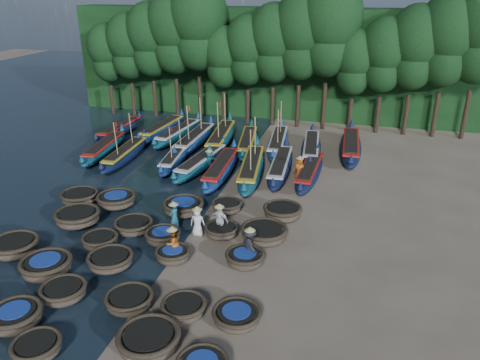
% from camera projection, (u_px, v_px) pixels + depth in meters
% --- Properties ---
extents(ground, '(120.00, 120.00, 0.00)m').
position_uv_depth(ground, '(197.00, 225.00, 25.09)').
color(ground, '#7F6F5D').
rests_on(ground, ground).
extents(foliage_wall, '(40.00, 3.00, 10.00)m').
position_uv_depth(foliage_wall, '(279.00, 64.00, 44.09)').
color(foliage_wall, black).
rests_on(foliage_wall, ground).
extents(coracle_1, '(2.35, 2.35, 0.80)m').
position_uv_depth(coracle_1, '(16.00, 317.00, 17.44)').
color(coracle_1, '#4F4031').
rests_on(coracle_1, ground).
extents(coracle_2, '(1.97, 1.97, 0.64)m').
position_uv_depth(coracle_2, '(37.00, 348.00, 16.10)').
color(coracle_2, '#4F4031').
rests_on(coracle_2, ground).
extents(coracle_3, '(2.68, 2.68, 0.81)m').
position_uv_depth(coracle_3, '(149.00, 340.00, 16.28)').
color(coracle_3, '#4F4031').
rests_on(coracle_3, ground).
extents(coracle_5, '(2.72, 2.72, 0.85)m').
position_uv_depth(coracle_5, '(46.00, 266.00, 20.53)').
color(coracle_5, '#4F4031').
rests_on(coracle_5, ground).
extents(coracle_6, '(1.91, 1.91, 0.69)m').
position_uv_depth(coracle_6, '(64.00, 292.00, 18.98)').
color(coracle_6, '#4F4031').
rests_on(coracle_6, ground).
extents(coracle_7, '(2.08, 2.08, 0.66)m').
position_uv_depth(coracle_7, '(129.00, 300.00, 18.49)').
color(coracle_7, '#4F4031').
rests_on(coracle_7, ground).
extents(coracle_8, '(1.80, 1.80, 0.67)m').
position_uv_depth(coracle_8, '(184.00, 308.00, 18.04)').
color(coracle_8, '#4F4031').
rests_on(coracle_8, ground).
extents(coracle_9, '(1.90, 1.90, 0.64)m').
position_uv_depth(coracle_9, '(237.00, 316.00, 17.62)').
color(coracle_9, '#4F4031').
rests_on(coracle_9, ground).
extents(coracle_10, '(2.28, 2.28, 0.82)m').
position_uv_depth(coracle_10, '(15.00, 246.00, 22.12)').
color(coracle_10, '#4F4031').
rests_on(coracle_10, ground).
extents(coracle_11, '(2.13, 2.13, 0.66)m').
position_uv_depth(coracle_11, '(100.00, 241.00, 22.79)').
color(coracle_11, '#4F4031').
rests_on(coracle_11, ground).
extents(coracle_12, '(2.49, 2.49, 0.70)m').
position_uv_depth(coracle_12, '(110.00, 260.00, 21.13)').
color(coracle_12, '#4F4031').
rests_on(coracle_12, ground).
extents(coracle_13, '(1.90, 1.90, 0.64)m').
position_uv_depth(coracle_13, '(173.00, 254.00, 21.64)').
color(coracle_13, '#4F4031').
rests_on(coracle_13, ground).
extents(coracle_14, '(2.09, 2.09, 0.70)m').
position_uv_depth(coracle_14, '(245.00, 258.00, 21.28)').
color(coracle_14, '#4F4031').
rests_on(coracle_14, ground).
extents(coracle_15, '(2.41, 2.41, 0.84)m').
position_uv_depth(coracle_15, '(77.00, 217.00, 24.85)').
color(coracle_15, '#4F4031').
rests_on(coracle_15, ground).
extents(coracle_16, '(2.14, 2.14, 0.70)m').
position_uv_depth(coracle_16, '(134.00, 226.00, 24.13)').
color(coracle_16, '#4F4031').
rests_on(coracle_16, ground).
extents(coracle_17, '(2.00, 2.00, 0.69)m').
position_uv_depth(coracle_17, '(163.00, 236.00, 23.15)').
color(coracle_17, '#4F4031').
rests_on(coracle_17, ground).
extents(coracle_18, '(1.95, 1.95, 0.63)m').
position_uv_depth(coracle_18, '(222.00, 230.00, 23.76)').
color(coracle_18, '#4F4031').
rests_on(coracle_18, ground).
extents(coracle_19, '(2.81, 2.81, 0.78)m').
position_uv_depth(coracle_19, '(264.00, 233.00, 23.33)').
color(coracle_19, '#4F4031').
rests_on(coracle_19, ground).
extents(coracle_20, '(2.20, 2.20, 0.71)m').
position_uv_depth(coracle_20, '(80.00, 197.00, 27.42)').
color(coracle_20, '#4F4031').
rests_on(coracle_20, ground).
extents(coracle_21, '(2.26, 2.26, 0.78)m').
position_uv_depth(coracle_21, '(116.00, 200.00, 26.93)').
color(coracle_21, '#4F4031').
rests_on(coracle_21, ground).
extents(coracle_22, '(2.86, 2.86, 0.80)m').
position_uv_depth(coracle_22, '(183.00, 207.00, 26.05)').
color(coracle_22, '#4F4031').
rests_on(coracle_22, ground).
extents(coracle_23, '(2.01, 2.01, 0.66)m').
position_uv_depth(coracle_23, '(227.00, 206.00, 26.35)').
color(coracle_23, '#4F4031').
rests_on(coracle_23, ground).
extents(coracle_24, '(2.14, 2.14, 0.80)m').
position_uv_depth(coracle_24, '(282.00, 212.00, 25.50)').
color(coracle_24, '#4F4031').
rests_on(coracle_24, ground).
extents(long_boat_1, '(2.33, 7.81, 1.38)m').
position_uv_depth(long_boat_1, '(104.00, 148.00, 35.22)').
color(long_boat_1, '#0D474D').
rests_on(long_boat_1, ground).
extents(long_boat_2, '(1.83, 7.77, 3.31)m').
position_uv_depth(long_boat_2, '(125.00, 154.00, 33.99)').
color(long_boat_2, '#0F1339').
rests_on(long_boat_2, ground).
extents(long_boat_3, '(2.12, 7.35, 3.14)m').
position_uv_depth(long_boat_3, '(176.00, 157.00, 33.45)').
color(long_boat_3, navy).
rests_on(long_boat_3, ground).
extents(long_boat_4, '(2.37, 8.00, 1.42)m').
position_uv_depth(long_boat_4, '(201.00, 162.00, 32.37)').
color(long_boat_4, '#0D474D').
rests_on(long_boat_4, ground).
extents(long_boat_5, '(1.82, 8.21, 1.45)m').
position_uv_depth(long_boat_5, '(221.00, 169.00, 31.21)').
color(long_boat_5, navy).
rests_on(long_boat_5, ground).
extents(long_boat_6, '(2.71, 8.85, 3.79)m').
position_uv_depth(long_boat_6, '(251.00, 168.00, 31.11)').
color(long_boat_6, '#0D474D').
rests_on(long_boat_6, ground).
extents(long_boat_7, '(1.93, 8.19, 1.44)m').
position_uv_depth(long_boat_7, '(280.00, 166.00, 31.58)').
color(long_boat_7, '#0F1339').
rests_on(long_boat_7, ground).
extents(long_boat_8, '(1.65, 7.78, 1.37)m').
position_uv_depth(long_boat_8, '(310.00, 171.00, 30.82)').
color(long_boat_8, '#0F1339').
rests_on(long_boat_8, ground).
extents(long_boat_9, '(1.53, 7.60, 1.34)m').
position_uv_depth(long_boat_9, '(120.00, 129.00, 39.76)').
color(long_boat_9, '#0F1339').
rests_on(long_boat_9, ground).
extents(long_boat_10, '(1.99, 8.20, 1.45)m').
position_uv_depth(long_boat_10, '(162.00, 129.00, 39.75)').
color(long_boat_10, navy).
rests_on(long_boat_10, ground).
extents(long_boat_11, '(2.21, 8.14, 1.44)m').
position_uv_depth(long_boat_11, '(178.00, 133.00, 38.62)').
color(long_boat_11, '#0D474D').
rests_on(long_boat_11, ground).
extents(long_boat_12, '(1.54, 8.69, 3.69)m').
position_uv_depth(long_boat_12, '(195.00, 139.00, 36.95)').
color(long_boat_12, navy).
rests_on(long_boat_12, ground).
extents(long_boat_13, '(2.59, 9.10, 3.89)m').
position_uv_depth(long_boat_13, '(221.00, 137.00, 37.35)').
color(long_boat_13, '#0D474D').
rests_on(long_boat_13, ground).
extents(long_boat_14, '(2.63, 8.06, 1.43)m').
position_uv_depth(long_boat_14, '(248.00, 142.00, 36.40)').
color(long_boat_14, '#0D474D').
rests_on(long_boat_14, ground).
extents(long_boat_15, '(2.29, 8.40, 3.58)m').
position_uv_depth(long_boat_15, '(278.00, 143.00, 36.26)').
color(long_boat_15, navy).
rests_on(long_boat_15, ground).
extents(long_boat_16, '(2.20, 8.33, 1.47)m').
position_uv_depth(long_boat_16, '(311.00, 148.00, 35.11)').
color(long_boat_16, '#0F1339').
rests_on(long_boat_16, ground).
extents(long_boat_17, '(1.94, 9.07, 1.60)m').
position_uv_depth(long_boat_17, '(351.00, 147.00, 35.26)').
color(long_boat_17, '#0F1339').
rests_on(long_boat_17, ground).
extents(fisherman_0, '(0.81, 0.59, 1.74)m').
position_uv_depth(fisherman_0, '(197.00, 221.00, 23.70)').
color(fisherman_0, silver).
rests_on(fisherman_0, ground).
extents(fisherman_1, '(0.56, 0.69, 1.81)m').
position_uv_depth(fisherman_1, '(174.00, 216.00, 24.08)').
color(fisherman_1, '#175762').
rests_on(fisherman_1, ground).
extents(fisherman_2, '(0.85, 0.92, 1.72)m').
position_uv_depth(fisherman_2, '(173.00, 242.00, 21.82)').
color(fisherman_2, '#B05617').
rests_on(fisherman_2, ground).
extents(fisherman_3, '(1.21, 1.21, 1.88)m').
position_uv_depth(fisherman_3, '(250.00, 245.00, 21.46)').
color(fisherman_3, black).
rests_on(fisherman_3, ground).
extents(fisherman_4, '(1.05, 0.61, 1.88)m').
position_uv_depth(fisherman_4, '(219.00, 219.00, 23.71)').
color(fisherman_4, silver).
rests_on(fisherman_4, ground).
extents(fisherman_5, '(1.46, 0.78, 1.70)m').
position_uv_depth(fisherman_5, '(209.00, 160.00, 32.00)').
color(fisherman_5, '#175762').
rests_on(fisherman_5, ground).
extents(fisherman_6, '(0.93, 0.79, 1.80)m').
position_uv_depth(fisherman_6, '(299.00, 168.00, 30.43)').
color(fisherman_6, '#B05617').
rests_on(fisherman_6, ground).
extents(tree_0, '(3.68, 3.68, 8.68)m').
position_uv_depth(tree_0, '(107.00, 52.00, 44.38)').
color(tree_0, black).
rests_on(tree_0, ground).
extents(tree_1, '(4.09, 4.09, 9.65)m').
position_uv_depth(tree_1, '(128.00, 45.00, 43.58)').
color(tree_1, black).
rests_on(tree_1, ground).
extents(tree_2, '(4.51, 4.51, 10.63)m').
position_uv_depth(tree_2, '(151.00, 39.00, 42.77)').
color(tree_2, black).
rests_on(tree_2, ground).
extents(tree_3, '(4.92, 4.92, 11.60)m').
position_uv_depth(tree_3, '(174.00, 31.00, 41.97)').
color(tree_3, black).
rests_on(tree_3, ground).
extents(tree_4, '(5.34, 5.34, 12.58)m').
position_uv_depth(tree_4, '(198.00, 24.00, 41.16)').
color(tree_4, black).
rests_on(tree_4, ground).
extents(tree_5, '(3.68, 3.68, 8.68)m').
position_uv_depth(tree_5, '(223.00, 56.00, 41.66)').
color(tree_5, black).
rests_on(tree_5, ground).
extents(tree_6, '(4.09, 4.09, 9.65)m').
position_uv_depth(tree_6, '(248.00, 49.00, 40.86)').
color(tree_6, black).
rests_on(tree_6, ground).
extents(tree_7, '(4.51, 4.51, 10.63)m').
position_uv_depth(tree_7, '(274.00, 42.00, 40.05)').
color(tree_7, black).
rests_on(tree_7, ground).
extents(tree_8, '(4.92, 4.92, 11.60)m').
position_uv_depth(tree_8, '(301.00, 35.00, 39.24)').
color(tree_8, black).
rests_on(tree_8, ground).
extents(tree_9, '(5.34, 5.34, 12.58)m').
position_uv_depth(tree_9, '(329.00, 27.00, 38.44)').
color(tree_9, black).
rests_on(tree_9, ground).
extents(tree_10, '(3.68, 3.68, 8.68)m').
position_uv_depth(tree_10, '(355.00, 61.00, 38.94)').
color(tree_10, black).
rests_on(tree_10, ground).
extents(tree_11, '(4.09, 4.09, 9.65)m').
position_uv_depth(tree_11, '(385.00, 54.00, 38.13)').
color(tree_11, black).
rests_on(tree_11, ground).
extents(tree_12, '(4.51, 4.51, 10.63)m').
position_uv_depth(tree_12, '(415.00, 46.00, 37.33)').
color(tree_12, black).
rests_on(tree_12, ground).
extents(tree_13, '(4.92, 4.92, 11.60)m').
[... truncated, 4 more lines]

